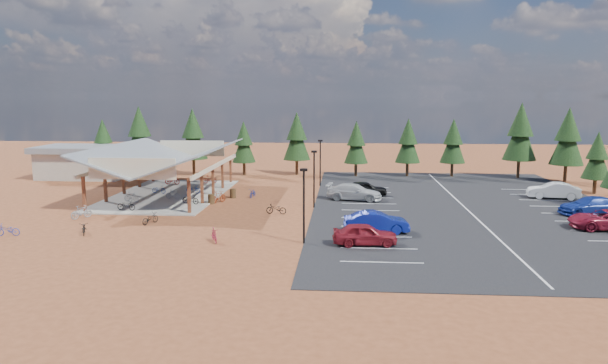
% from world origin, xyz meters
% --- Properties ---
extents(ground, '(140.00, 140.00, 0.00)m').
position_xyz_m(ground, '(0.00, 0.00, 0.00)').
color(ground, brown).
rests_on(ground, ground).
extents(asphalt_lot, '(27.00, 44.00, 0.04)m').
position_xyz_m(asphalt_lot, '(18.50, 3.00, 0.02)').
color(asphalt_lot, black).
rests_on(asphalt_lot, ground).
extents(concrete_pad, '(10.60, 18.60, 0.10)m').
position_xyz_m(concrete_pad, '(-10.00, 7.00, 0.05)').
color(concrete_pad, gray).
rests_on(concrete_pad, ground).
extents(bike_pavilion, '(11.65, 19.40, 4.97)m').
position_xyz_m(bike_pavilion, '(-10.00, 7.00, 3.82)').
color(bike_pavilion, '#522317').
rests_on(bike_pavilion, concrete_pad).
extents(outbuilding, '(11.00, 7.00, 3.90)m').
position_xyz_m(outbuilding, '(-24.00, 18.00, 2.03)').
color(outbuilding, '#ADA593').
rests_on(outbuilding, ground).
extents(lamp_post_0, '(0.50, 0.25, 5.14)m').
position_xyz_m(lamp_post_0, '(5.00, -10.00, 2.98)').
color(lamp_post_0, black).
rests_on(lamp_post_0, ground).
extents(lamp_post_1, '(0.50, 0.25, 5.14)m').
position_xyz_m(lamp_post_1, '(5.00, 2.00, 2.98)').
color(lamp_post_1, black).
rests_on(lamp_post_1, ground).
extents(lamp_post_2, '(0.50, 0.25, 5.14)m').
position_xyz_m(lamp_post_2, '(5.00, 14.00, 2.98)').
color(lamp_post_2, black).
rests_on(lamp_post_2, ground).
extents(trash_bin_0, '(0.60, 0.60, 0.90)m').
position_xyz_m(trash_bin_0, '(-4.61, 3.02, 0.45)').
color(trash_bin_0, '#402C17').
rests_on(trash_bin_0, ground).
extents(trash_bin_1, '(0.60, 0.60, 0.90)m').
position_xyz_m(trash_bin_1, '(-3.22, 6.08, 0.45)').
color(trash_bin_1, '#402C17').
rests_on(trash_bin_1, ground).
extents(pine_0, '(3.02, 3.02, 7.02)m').
position_xyz_m(pine_0, '(-23.41, 22.04, 4.28)').
color(pine_0, '#382314').
rests_on(pine_0, ground).
extents(pine_1, '(3.73, 3.73, 8.69)m').
position_xyz_m(pine_1, '(-18.23, 21.21, 5.31)').
color(pine_1, '#382314').
rests_on(pine_1, ground).
extents(pine_2, '(3.61, 3.61, 8.41)m').
position_xyz_m(pine_2, '(-11.43, 21.43, 5.13)').
color(pine_2, '#382314').
rests_on(pine_2, ground).
extents(pine_3, '(2.93, 2.93, 6.82)m').
position_xyz_m(pine_3, '(-4.99, 21.63, 4.16)').
color(pine_3, '#382314').
rests_on(pine_3, ground).
extents(pine_4, '(3.42, 3.42, 7.96)m').
position_xyz_m(pine_4, '(1.63, 22.53, 4.86)').
color(pine_4, '#382314').
rests_on(pine_4, ground).
extents(pine_5, '(2.96, 2.96, 6.90)m').
position_xyz_m(pine_5, '(9.10, 21.62, 4.21)').
color(pine_5, '#382314').
rests_on(pine_5, ground).
extents(pine_6, '(3.10, 3.10, 7.22)m').
position_xyz_m(pine_6, '(15.49, 22.08, 4.40)').
color(pine_6, '#382314').
rests_on(pine_6, ground).
extents(pine_7, '(3.09, 3.09, 7.20)m').
position_xyz_m(pine_7, '(21.01, 22.27, 4.39)').
color(pine_7, '#382314').
rests_on(pine_7, ground).
extents(pine_8, '(3.94, 3.94, 9.17)m').
position_xyz_m(pine_8, '(28.84, 21.66, 5.60)').
color(pine_8, '#382314').
rests_on(pine_8, ground).
extents(pine_12, '(2.75, 2.75, 6.40)m').
position_xyz_m(pine_12, '(33.28, 11.20, 3.90)').
color(pine_12, '#382314').
rests_on(pine_12, ground).
extents(pine_13, '(3.73, 3.73, 8.68)m').
position_xyz_m(pine_13, '(33.08, 18.30, 5.30)').
color(pine_13, '#382314').
rests_on(pine_13, ground).
extents(bike_0, '(1.75, 0.82, 0.88)m').
position_xyz_m(bike_0, '(-11.17, -0.80, 0.54)').
color(bike_0, black).
rests_on(bike_0, concrete_pad).
extents(bike_1, '(1.59, 0.72, 0.92)m').
position_xyz_m(bike_1, '(-12.24, 3.01, 0.56)').
color(bike_1, '#969B9F').
rests_on(bike_1, concrete_pad).
extents(bike_2, '(1.68, 0.95, 0.83)m').
position_xyz_m(bike_2, '(-11.17, 7.54, 0.52)').
color(bike_2, navy).
rests_on(bike_2, concrete_pad).
extents(bike_3, '(1.76, 0.62, 1.04)m').
position_xyz_m(bike_3, '(-11.54, 13.02, 0.62)').
color(bike_3, maroon).
rests_on(bike_3, concrete_pad).
extents(bike_4, '(1.83, 1.14, 0.91)m').
position_xyz_m(bike_4, '(-6.38, 2.33, 0.56)').
color(bike_4, black).
rests_on(bike_4, concrete_pad).
extents(bike_5, '(1.62, 0.81, 0.94)m').
position_xyz_m(bike_5, '(-8.72, 4.50, 0.57)').
color(bike_5, gray).
rests_on(bike_5, concrete_pad).
extents(bike_6, '(1.71, 1.03, 0.85)m').
position_xyz_m(bike_6, '(-7.71, 7.83, 0.52)').
color(bike_6, '#133497').
rests_on(bike_6, concrete_pad).
extents(bike_7, '(1.59, 0.65, 0.93)m').
position_xyz_m(bike_7, '(-7.58, 14.20, 0.56)').
color(bike_7, maroon).
rests_on(bike_7, concrete_pad).
extents(bike_8, '(1.28, 1.83, 0.91)m').
position_xyz_m(bike_8, '(-11.05, -8.75, 0.46)').
color(bike_8, black).
rests_on(bike_8, ground).
extents(bike_9, '(1.46, 1.79, 1.09)m').
position_xyz_m(bike_9, '(-13.70, -3.84, 0.55)').
color(bike_9, gray).
rests_on(bike_9, ground).
extents(bike_10, '(1.75, 0.79, 0.89)m').
position_xyz_m(bike_10, '(-16.27, -9.63, 0.44)').
color(bike_10, '#29369F').
rests_on(bike_10, ground).
extents(bike_11, '(1.09, 1.70, 1.00)m').
position_xyz_m(bike_11, '(-1.14, -10.15, 0.50)').
color(bike_11, maroon).
rests_on(bike_11, ground).
extents(bike_12, '(1.21, 1.78, 0.89)m').
position_xyz_m(bike_12, '(-7.43, -5.23, 0.44)').
color(bike_12, black).
rests_on(bike_12, ground).
extents(bike_14, '(0.78, 1.70, 0.86)m').
position_xyz_m(bike_14, '(-1.31, 6.49, 0.43)').
color(bike_14, navy).
rests_on(bike_14, ground).
extents(bike_15, '(1.43, 1.83, 1.11)m').
position_xyz_m(bike_15, '(-4.07, 3.56, 0.55)').
color(bike_15, maroon).
rests_on(bike_15, ground).
extents(bike_16, '(1.78, 0.77, 0.91)m').
position_xyz_m(bike_16, '(1.96, -0.92, 0.45)').
color(bike_16, black).
rests_on(bike_16, ground).
extents(car_0, '(4.43, 2.09, 1.47)m').
position_xyz_m(car_0, '(9.11, -10.15, 0.77)').
color(car_0, maroon).
rests_on(car_0, asphalt_lot).
extents(car_1, '(4.83, 2.08, 1.55)m').
position_xyz_m(car_1, '(10.06, -6.79, 0.81)').
color(car_1, navy).
rests_on(car_1, asphalt_lot).
extents(car_3, '(5.59, 3.10, 1.53)m').
position_xyz_m(car_3, '(8.66, 5.78, 0.81)').
color(car_3, '#BABABA').
rests_on(car_3, asphalt_lot).
extents(car_4, '(4.61, 2.50, 1.49)m').
position_xyz_m(car_4, '(9.76, 7.89, 0.78)').
color(car_4, black).
rests_on(car_4, asphalt_lot).
extents(car_6, '(5.37, 2.60, 1.47)m').
position_xyz_m(car_6, '(27.24, -4.53, 0.78)').
color(car_6, maroon).
rests_on(car_6, asphalt_lot).
extents(car_7, '(5.44, 2.77, 1.51)m').
position_xyz_m(car_7, '(28.33, 0.63, 0.80)').
color(car_7, navy).
rests_on(car_7, asphalt_lot).
extents(car_9, '(4.99, 2.46, 1.57)m').
position_xyz_m(car_9, '(27.97, 7.89, 0.83)').
color(car_9, silver).
rests_on(car_9, asphalt_lot).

